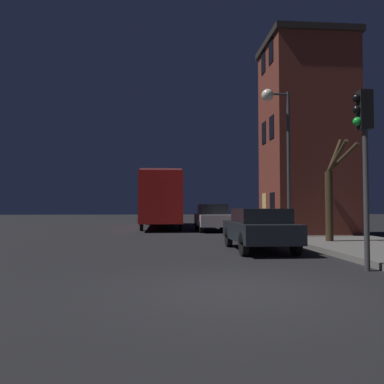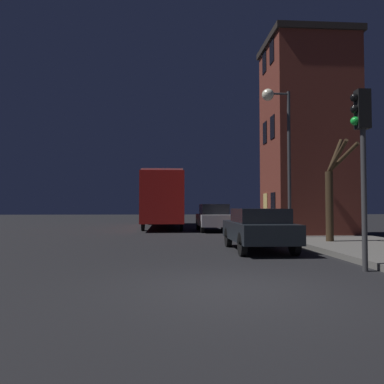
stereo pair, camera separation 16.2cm
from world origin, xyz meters
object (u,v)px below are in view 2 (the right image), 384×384
streetlamp (278,127)px  bare_tree (332,191)px  car_mid_lane (213,217)px  car_near_lane (258,228)px  bus (163,197)px  traffic_light (362,140)px

streetlamp → bare_tree: 3.78m
bare_tree → car_mid_lane: (-3.40, 8.42, -1.20)m
bare_tree → car_near_lane: bearing=-156.2°
bus → car_near_lane: 14.61m
streetlamp → bus: size_ratio=0.55×
streetlamp → car_mid_lane: size_ratio=1.50×
bus → car_mid_lane: (3.01, -4.37, -1.31)m
streetlamp → traffic_light: 7.64m
streetlamp → bare_tree: (1.39, -2.09, -2.83)m
traffic_light → bare_tree: bearing=72.3°
traffic_light → car_mid_lane: (-1.70, 13.73, -2.15)m
streetlamp → bus: bearing=115.1°
bare_tree → streetlamp: bearing=123.6°
bus → car_mid_lane: bus is taller
traffic_light → streetlamp: bearing=87.6°
traffic_light → bare_tree: (1.70, 5.30, -0.95)m
bus → car_near_lane: size_ratio=2.95×
traffic_light → bus: traffic_light is taller
streetlamp → traffic_light: size_ratio=1.53×
traffic_light → bus: 18.72m
streetlamp → bus: (-5.02, 10.70, -2.72)m
car_near_lane → car_mid_lane: bearing=91.6°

